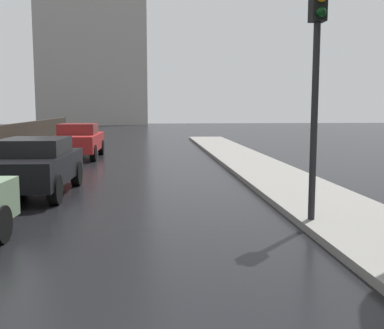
{
  "coord_description": "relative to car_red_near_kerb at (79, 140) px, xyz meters",
  "views": [
    {
      "loc": [
        1.34,
        -1.6,
        2.16
      ],
      "look_at": [
        2.2,
        7.83,
        0.99
      ],
      "focal_mm": 43.56,
      "sensor_mm": 36.0,
      "label": 1
    }
  ],
  "objects": [
    {
      "name": "car_red_near_kerb",
      "position": [
        0.0,
        0.0,
        0.0
      ],
      "size": [
        1.8,
        4.12,
        1.46
      ],
      "rotation": [
        0.0,
        0.0,
        3.13
      ],
      "color": "maroon",
      "rests_on": "ground"
    },
    {
      "name": "car_black_behind_camera",
      "position": [
        0.17,
        -8.4,
        -0.01
      ],
      "size": [
        1.87,
        3.92,
        1.39
      ],
      "rotation": [
        0.0,
        0.0,
        3.11
      ],
      "color": "black",
      "rests_on": "ground"
    },
    {
      "name": "traffic_light",
      "position": [
        5.9,
        -12.12,
        2.32
      ],
      "size": [
        0.26,
        0.39,
        4.22
      ],
      "color": "black",
      "rests_on": "sidewalk_strip"
    }
  ]
}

